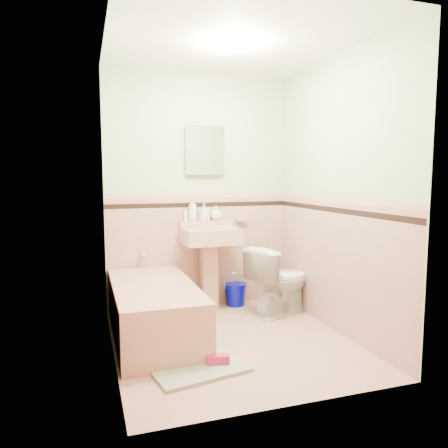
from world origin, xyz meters
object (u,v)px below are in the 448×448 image
object	(u,v)px
sink	(210,270)
soap_bottle_mid	(204,212)
shoe	(218,359)
bathtub	(154,312)
soap_bottle_right	(216,213)
soap_bottle_left	(192,209)
toilet	(280,280)
bucket	(235,294)
medicine_cabinet	(205,150)

from	to	relation	value
sink	soap_bottle_mid	size ratio (longest dim) A/B	4.74
soap_bottle_mid	shoe	distance (m)	1.80
bathtub	shoe	xyz separation A→B (m)	(0.36, -0.76, -0.16)
shoe	soap_bottle_right	bearing A→B (deg)	86.83
soap_bottle_right	soap_bottle_left	bearing A→B (deg)	180.00
sink	shoe	distance (m)	1.38
soap_bottle_mid	toilet	bearing A→B (deg)	-34.72
soap_bottle_right	bucket	distance (m)	0.93
bucket	toilet	bearing A→B (deg)	-51.28
sink	shoe	xyz separation A→B (m)	(-0.32, -1.29, -0.39)
soap_bottle_left	soap_bottle_mid	bearing A→B (deg)	0.00
sink	toilet	size ratio (longest dim) A/B	1.25
soap_bottle_left	shoe	world-z (taller)	soap_bottle_left
shoe	soap_bottle_mid	bearing A→B (deg)	91.93
soap_bottle_right	toilet	size ratio (longest dim) A/B	0.22
medicine_cabinet	shoe	world-z (taller)	medicine_cabinet
soap_bottle_mid	toilet	distance (m)	1.08
bucket	soap_bottle_mid	bearing A→B (deg)	171.60
sink	soap_bottle_right	world-z (taller)	soap_bottle_right
soap_bottle_left	toilet	size ratio (longest dim) A/B	0.34
soap_bottle_mid	toilet	size ratio (longest dim) A/B	0.26
bathtub	medicine_cabinet	xyz separation A→B (m)	(0.68, 0.74, 1.47)
soap_bottle_mid	toilet	xyz separation A→B (m)	(0.68, -0.47, -0.69)
medicine_cabinet	shoe	bearing A→B (deg)	-101.91
soap_bottle_mid	sink	bearing A→B (deg)	-83.83
bucket	soap_bottle_right	bearing A→B (deg)	166.08
medicine_cabinet	toilet	world-z (taller)	medicine_cabinet
soap_bottle_right	soap_bottle_mid	bearing A→B (deg)	180.00
soap_bottle_left	bucket	xyz separation A→B (m)	(0.47, -0.05, -0.95)
toilet	bucket	size ratio (longest dim) A/B	2.92
shoe	bathtub	bearing A→B (deg)	128.88
bucket	shoe	size ratio (longest dim) A/B	1.49
soap_bottle_mid	toilet	world-z (taller)	soap_bottle_mid
soap_bottle_right	toilet	bearing A→B (deg)	-41.02
soap_bottle_mid	bucket	distance (m)	0.99
soap_bottle_mid	soap_bottle_left	bearing A→B (deg)	180.00
bucket	soap_bottle_left	bearing A→B (deg)	173.82
toilet	shoe	xyz separation A→B (m)	(-0.98, -1.00, -0.30)
medicine_cabinet	shoe	distance (m)	2.25
soap_bottle_right	bucket	bearing A→B (deg)	-13.92
soap_bottle_mid	soap_bottle_right	xyz separation A→B (m)	(0.14, 0.00, -0.02)
bathtub	bucket	xyz separation A→B (m)	(1.01, 0.66, -0.10)
medicine_cabinet	soap_bottle_right	xyz separation A→B (m)	(0.12, -0.03, -0.67)
sink	bathtub	bearing A→B (deg)	-142.07
soap_bottle_left	soap_bottle_right	xyz separation A→B (m)	(0.26, 0.00, -0.04)
bathtub	soap_bottle_mid	world-z (taller)	soap_bottle_mid
bathtub	soap_bottle_mid	size ratio (longest dim) A/B	7.96
soap_bottle_right	shoe	world-z (taller)	soap_bottle_right
toilet	bucket	distance (m)	0.59
sink	soap_bottle_mid	bearing A→B (deg)	96.17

